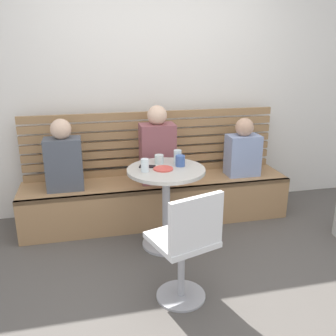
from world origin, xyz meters
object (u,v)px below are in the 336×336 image
(cup_water_clear, at_px, (145,165))
(plate_small, at_px, (163,169))
(person_adult, at_px, (157,148))
(cup_glass_tall, at_px, (178,157))
(person_child_left, at_px, (64,159))
(person_child_middle, at_px, (243,150))
(phone_on_table, at_px, (147,166))
(cup_mug_blue, at_px, (180,161))
(cup_glass_short, at_px, (159,159))
(white_chair, at_px, (187,244))
(booth_bench, at_px, (158,200))
(cafe_table, at_px, (166,192))

(cup_water_clear, relative_size, plate_small, 0.65)
(person_adult, height_order, cup_glass_tall, person_adult)
(person_child_left, distance_m, person_child_middle, 1.81)
(plate_small, distance_m, phone_on_table, 0.16)
(person_child_middle, distance_m, cup_glass_tall, 0.89)
(cup_mug_blue, bearing_deg, cup_glass_tall, 89.79)
(cup_glass_short, xyz_separation_m, phone_on_table, (-0.12, -0.08, -0.04))
(cup_glass_tall, bearing_deg, person_child_left, 160.19)
(person_adult, distance_m, person_child_middle, 0.92)
(white_chair, height_order, person_child_middle, person_child_middle)
(cup_water_clear, bearing_deg, person_child_left, 141.98)
(white_chair, bearing_deg, person_child_left, 122.48)
(cup_glass_tall, distance_m, plate_small, 0.23)
(plate_small, bearing_deg, person_adult, 84.10)
(cup_glass_short, distance_m, plate_small, 0.18)
(person_child_middle, bearing_deg, cup_glass_short, -160.37)
(white_chair, height_order, cup_mug_blue, white_chair)
(cup_water_clear, bearing_deg, booth_bench, 68.77)
(cafe_table, height_order, cup_glass_short, cup_glass_short)
(person_adult, bearing_deg, cup_mug_blue, -76.31)
(person_child_left, bearing_deg, cafe_table, -29.73)
(person_child_left, xyz_separation_m, plate_small, (0.85, -0.52, 0.01))
(booth_bench, height_order, person_child_left, person_child_left)
(cup_glass_tall, relative_size, plate_small, 0.71)
(cup_mug_blue, xyz_separation_m, phone_on_table, (-0.29, 0.04, -0.04))
(booth_bench, distance_m, cup_glass_short, 0.67)
(person_adult, bearing_deg, person_child_middle, 0.30)
(cup_glass_tall, bearing_deg, plate_small, -137.33)
(cup_glass_short, relative_size, phone_on_table, 0.57)
(cup_glass_short, relative_size, plate_small, 0.47)
(cup_glass_short, height_order, phone_on_table, cup_glass_short)
(booth_bench, relative_size, cup_mug_blue, 28.42)
(booth_bench, xyz_separation_m, cup_glass_tall, (0.11, -0.39, 0.58))
(booth_bench, relative_size, phone_on_table, 19.29)
(booth_bench, distance_m, cup_water_clear, 0.83)
(cup_mug_blue, bearing_deg, cup_water_clear, -166.69)
(cup_glass_short, bearing_deg, booth_bench, 81.54)
(booth_bench, distance_m, person_adult, 0.56)
(phone_on_table, bearing_deg, cup_glass_short, -41.13)
(white_chair, relative_size, person_adult, 1.10)
(cup_water_clear, bearing_deg, cup_mug_blue, 13.31)
(person_adult, xyz_separation_m, person_child_middle, (0.92, 0.00, -0.08))
(person_child_left, relative_size, phone_on_table, 4.84)
(white_chair, xyz_separation_m, phone_on_table, (-0.11, 0.89, 0.28))
(cup_water_clear, height_order, cup_glass_short, cup_water_clear)
(cup_mug_blue, bearing_deg, phone_on_table, 172.12)
(person_child_middle, xyz_separation_m, phone_on_table, (-1.09, -0.42, 0.04))
(plate_small, height_order, phone_on_table, plate_small)
(cup_mug_blue, bearing_deg, cafe_table, -162.75)
(cup_glass_short, bearing_deg, white_chair, -90.69)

